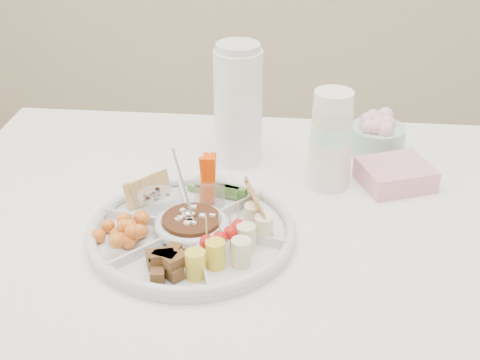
# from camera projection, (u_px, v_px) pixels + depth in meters

# --- Properties ---
(party_tray) EXTENTS (0.45, 0.45, 0.04)m
(party_tray) POSITION_uv_depth(u_px,v_px,m) (192.00, 228.00, 1.23)
(party_tray) COLOR silver
(party_tray) RESTS_ON dining_table
(bean_dip) EXTENTS (0.13, 0.13, 0.04)m
(bean_dip) POSITION_uv_depth(u_px,v_px,m) (192.00, 225.00, 1.23)
(bean_dip) COLOR #532F12
(bean_dip) RESTS_ON party_tray
(tortillas) EXTENTS (0.12, 0.12, 0.06)m
(tortillas) POSITION_uv_depth(u_px,v_px,m) (260.00, 211.00, 1.25)
(tortillas) COLOR tan
(tortillas) RESTS_ON party_tray
(carrot_cucumber) EXTENTS (0.14, 0.14, 0.11)m
(carrot_cucumber) POSITION_uv_depth(u_px,v_px,m) (215.00, 176.00, 1.32)
(carrot_cucumber) COLOR #FF4700
(carrot_cucumber) RESTS_ON party_tray
(pita_raisins) EXTENTS (0.12, 0.12, 0.06)m
(pita_raisins) POSITION_uv_depth(u_px,v_px,m) (150.00, 192.00, 1.31)
(pita_raisins) COLOR #D9AA56
(pita_raisins) RESTS_ON party_tray
(cherries) EXTENTS (0.14, 0.14, 0.05)m
(cherries) POSITION_uv_depth(u_px,v_px,m) (120.00, 231.00, 1.20)
(cherries) COLOR orange
(cherries) RESTS_ON party_tray
(granola_chunks) EXTENTS (0.12, 0.12, 0.05)m
(granola_chunks) POSITION_uv_depth(u_px,v_px,m) (163.00, 262.00, 1.12)
(granola_chunks) COLOR brown
(granola_chunks) RESTS_ON party_tray
(banana_tomato) EXTENTS (0.13, 0.13, 0.09)m
(banana_tomato) POSITION_uv_depth(u_px,v_px,m) (239.00, 242.00, 1.13)
(banana_tomato) COLOR #E7CB73
(banana_tomato) RESTS_ON party_tray
(cup_stack) EXTENTS (0.11, 0.11, 0.25)m
(cup_stack) POSITION_uv_depth(u_px,v_px,m) (331.00, 132.00, 1.36)
(cup_stack) COLOR silver
(cup_stack) RESTS_ON dining_table
(thermos) EXTENTS (0.13, 0.13, 0.28)m
(thermos) POSITION_uv_depth(u_px,v_px,m) (238.00, 103.00, 1.46)
(thermos) COLOR white
(thermos) RESTS_ON dining_table
(flower_bowl) EXTENTS (0.15, 0.15, 0.10)m
(flower_bowl) POSITION_uv_depth(u_px,v_px,m) (377.00, 133.00, 1.53)
(flower_bowl) COLOR #9ACEB2
(flower_bowl) RESTS_ON dining_table
(napkin_stack) EXTENTS (0.18, 0.17, 0.05)m
(napkin_stack) POSITION_uv_depth(u_px,v_px,m) (395.00, 175.00, 1.41)
(napkin_stack) COLOR pink
(napkin_stack) RESTS_ON dining_table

